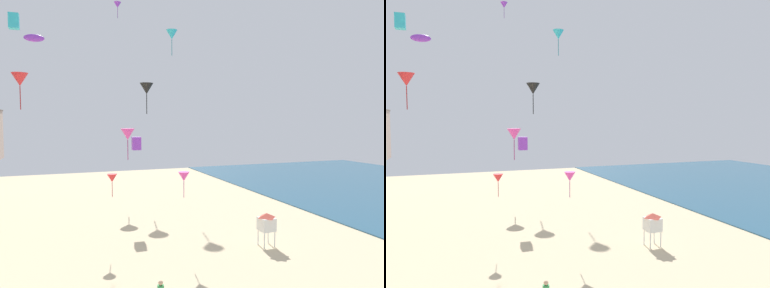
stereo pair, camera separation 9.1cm
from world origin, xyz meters
TOP-DOWN VIEW (x-y plane):
  - lifeguard_stand at (10.45, 15.01)m, footprint 1.10×1.10m
  - kite_purple_parafoil at (-6.94, 38.77)m, footprint 2.30×0.64m
  - kite_red_delta at (-7.92, 31.64)m, footprint 1.61×1.61m
  - kite_cyan_box at (-7.51, 24.30)m, footprint 0.77×0.77m
  - kite_purple_delta at (2.58, 36.23)m, footprint 0.83×0.83m
  - kite_black_delta at (5.96, 35.77)m, footprint 1.69×1.69m
  - kite_magenta_delta at (4.27, 16.43)m, footprint 0.84×0.84m
  - kite_purple_box at (2.71, 26.15)m, footprint 0.81×0.81m
  - kite_red_delta_2 at (-0.52, 19.51)m, footprint 0.79×0.79m
  - kite_magenta_delta_2 at (2.95, 32.35)m, footprint 1.59×1.59m
  - kite_cyan_delta at (10.51, 39.86)m, footprint 1.53×1.53m

SIDE VIEW (x-z plane):
  - lifeguard_stand at x=10.45m, z-range 0.56..3.11m
  - kite_red_delta_2 at x=-0.52m, z-range 4.27..6.06m
  - kite_magenta_delta at x=4.27m, z-range 4.53..6.43m
  - kite_purple_box at x=2.71m, z-range 6.74..8.00m
  - kite_magenta_delta_2 at x=2.95m, z-range 6.25..9.85m
  - kite_black_delta at x=5.96m, z-range 11.65..15.49m
  - kite_red_delta at x=-7.92m, z-range 11.87..15.54m
  - kite_cyan_box at x=-7.51m, z-range 16.98..18.19m
  - kite_purple_parafoil at x=-6.94m, z-range 18.97..19.86m
  - kite_cyan_delta at x=10.51m, z-range 19.74..23.22m
  - kite_purple_delta at x=2.58m, z-range 22.58..24.48m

